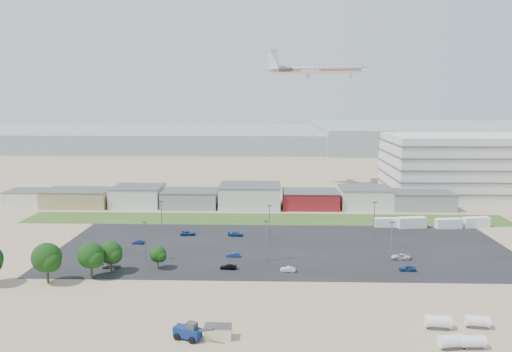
{
  "coord_description": "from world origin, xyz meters",
  "views": [
    {
      "loc": [
        1.54,
        -109.33,
        39.83
      ],
      "look_at": [
        -2.39,
        22.0,
        19.18
      ],
      "focal_mm": 35.0,
      "sensor_mm": 36.0,
      "label": 1
    }
  ],
  "objects_px": {
    "storage_tank_nw": "(438,322)",
    "parked_car_13": "(288,269)",
    "parked_car_0": "(400,257)",
    "portable_shed": "(218,332)",
    "parked_car_5": "(138,242)",
    "parked_car_10": "(111,265)",
    "telehandler": "(187,330)",
    "box_trailer_a": "(387,222)",
    "airliner": "(316,69)",
    "parked_car_9": "(188,233)",
    "parked_car_2": "(407,268)",
    "parked_car_4": "(233,255)",
    "parked_car_6": "(236,234)",
    "parked_car_3": "(228,267)"
  },
  "relations": [
    {
      "from": "parked_car_2",
      "to": "parked_car_10",
      "type": "distance_m",
      "value": 69.48
    },
    {
      "from": "parked_car_10",
      "to": "parked_car_0",
      "type": "bearing_deg",
      "value": -88.52
    },
    {
      "from": "parked_car_3",
      "to": "parked_car_5",
      "type": "distance_m",
      "value": 33.09
    },
    {
      "from": "airliner",
      "to": "parked_car_5",
      "type": "distance_m",
      "value": 116.26
    },
    {
      "from": "box_trailer_a",
      "to": "parked_car_5",
      "type": "xyz_separation_m",
      "value": [
        -72.73,
        -20.62,
        -0.79
      ]
    },
    {
      "from": "portable_shed",
      "to": "storage_tank_nw",
      "type": "height_order",
      "value": "storage_tank_nw"
    },
    {
      "from": "airliner",
      "to": "parked_car_2",
      "type": "height_order",
      "value": "airliner"
    },
    {
      "from": "parked_car_3",
      "to": "parked_car_6",
      "type": "xyz_separation_m",
      "value": [
        -0.28,
        28.37,
        0.07
      ]
    },
    {
      "from": "parked_car_9",
      "to": "parked_car_10",
      "type": "height_order",
      "value": "parked_car_9"
    },
    {
      "from": "parked_car_4",
      "to": "box_trailer_a",
      "type": "bearing_deg",
      "value": 128.54
    },
    {
      "from": "portable_shed",
      "to": "parked_car_9",
      "type": "height_order",
      "value": "portable_shed"
    },
    {
      "from": "parked_car_5",
      "to": "telehandler",
      "type": "bearing_deg",
      "value": 30.34
    },
    {
      "from": "parked_car_0",
      "to": "portable_shed",
      "type": "bearing_deg",
      "value": -36.93
    },
    {
      "from": "telehandler",
      "to": "parked_car_9",
      "type": "distance_m",
      "value": 64.21
    },
    {
      "from": "telehandler",
      "to": "parked_car_3",
      "type": "xyz_separation_m",
      "value": [
        3.85,
        34.59,
        -0.98
      ]
    },
    {
      "from": "portable_shed",
      "to": "parked_car_0",
      "type": "height_order",
      "value": "portable_shed"
    },
    {
      "from": "parked_car_0",
      "to": "parked_car_9",
      "type": "xyz_separation_m",
      "value": [
        -56.66,
        20.21,
        -0.02
      ]
    },
    {
      "from": "parked_car_0",
      "to": "parked_car_6",
      "type": "xyz_separation_m",
      "value": [
        -42.61,
        19.83,
        -0.0
      ]
    },
    {
      "from": "parked_car_2",
      "to": "parked_car_9",
      "type": "height_order",
      "value": "parked_car_2"
    },
    {
      "from": "portable_shed",
      "to": "storage_tank_nw",
      "type": "relative_size",
      "value": 1.06
    },
    {
      "from": "box_trailer_a",
      "to": "parked_car_6",
      "type": "height_order",
      "value": "box_trailer_a"
    },
    {
      "from": "parked_car_2",
      "to": "parked_car_3",
      "type": "relative_size",
      "value": 0.97
    },
    {
      "from": "airliner",
      "to": "parked_car_0",
      "type": "relative_size",
      "value": 10.14
    },
    {
      "from": "portable_shed",
      "to": "parked_car_5",
      "type": "bearing_deg",
      "value": 118.54
    },
    {
      "from": "parked_car_5",
      "to": "parked_car_13",
      "type": "relative_size",
      "value": 0.98
    },
    {
      "from": "telehandler",
      "to": "box_trailer_a",
      "type": "height_order",
      "value": "telehandler"
    },
    {
      "from": "storage_tank_nw",
      "to": "parked_car_13",
      "type": "relative_size",
      "value": 1.22
    },
    {
      "from": "parked_car_4",
      "to": "parked_car_10",
      "type": "distance_m",
      "value": 29.7
    },
    {
      "from": "parked_car_2",
      "to": "parked_car_4",
      "type": "xyz_separation_m",
      "value": [
        -41.24,
        9.12,
        -0.07
      ]
    },
    {
      "from": "parked_car_0",
      "to": "airliner",
      "type": "bearing_deg",
      "value": -165.43
    },
    {
      "from": "portable_shed",
      "to": "parked_car_5",
      "type": "xyz_separation_m",
      "value": [
        -27.83,
        53.81,
        -0.56
      ]
    },
    {
      "from": "parked_car_0",
      "to": "parked_car_6",
      "type": "relative_size",
      "value": 1.05
    },
    {
      "from": "storage_tank_nw",
      "to": "parked_car_5",
      "type": "distance_m",
      "value": 82.08
    },
    {
      "from": "portable_shed",
      "to": "storage_tank_nw",
      "type": "xyz_separation_m",
      "value": [
        37.94,
        4.71,
        0.14
      ]
    },
    {
      "from": "parked_car_4",
      "to": "parked_car_10",
      "type": "bearing_deg",
      "value": -67.74
    },
    {
      "from": "box_trailer_a",
      "to": "parked_car_3",
      "type": "xyz_separation_m",
      "value": [
        -46.12,
        -40.29,
        -0.81
      ]
    },
    {
      "from": "box_trailer_a",
      "to": "parked_car_10",
      "type": "distance_m",
      "value": 84.16
    },
    {
      "from": "parked_car_2",
      "to": "parked_car_5",
      "type": "distance_m",
      "value": 71.13
    },
    {
      "from": "box_trailer_a",
      "to": "parked_car_3",
      "type": "relative_size",
      "value": 1.87
    },
    {
      "from": "parked_car_2",
      "to": "parked_car_13",
      "type": "xyz_separation_m",
      "value": [
        -27.77,
        -1.33,
        -0.06
      ]
    },
    {
      "from": "airliner",
      "to": "storage_tank_nw",
      "type": "bearing_deg",
      "value": -72.02
    },
    {
      "from": "parked_car_5",
      "to": "parked_car_9",
      "type": "relative_size",
      "value": 0.78
    },
    {
      "from": "telehandler",
      "to": "storage_tank_nw",
      "type": "xyz_separation_m",
      "value": [
        43.02,
        5.17,
        -0.26
      ]
    },
    {
      "from": "parked_car_5",
      "to": "parked_car_10",
      "type": "xyz_separation_m",
      "value": [
        -1.12,
        -19.73,
        0.02
      ]
    },
    {
      "from": "storage_tank_nw",
      "to": "parked_car_10",
      "type": "height_order",
      "value": "storage_tank_nw"
    },
    {
      "from": "portable_shed",
      "to": "parked_car_2",
      "type": "xyz_separation_m",
      "value": [
        40.53,
        34.16,
        -0.51
      ]
    },
    {
      "from": "box_trailer_a",
      "to": "parked_car_5",
      "type": "height_order",
      "value": "box_trailer_a"
    },
    {
      "from": "portable_shed",
      "to": "parked_car_6",
      "type": "height_order",
      "value": "portable_shed"
    },
    {
      "from": "airliner",
      "to": "parked_car_5",
      "type": "xyz_separation_m",
      "value": [
        -55.73,
        -88.12,
        -51.43
      ]
    },
    {
      "from": "box_trailer_a",
      "to": "telehandler",
      "type": "bearing_deg",
      "value": -124.26
    }
  ]
}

